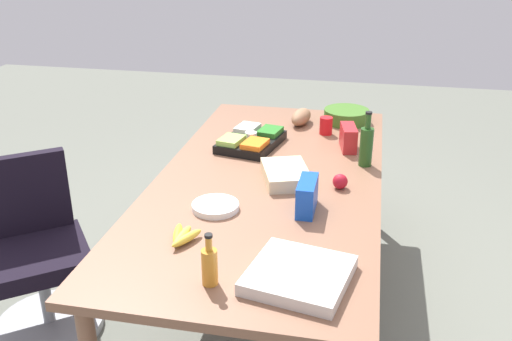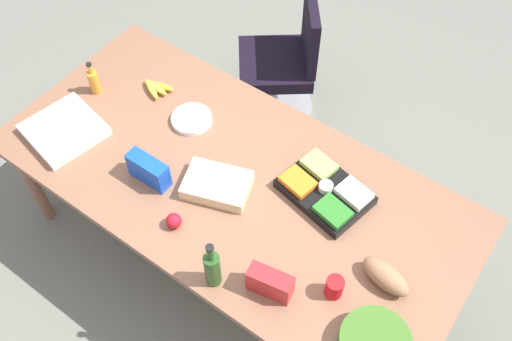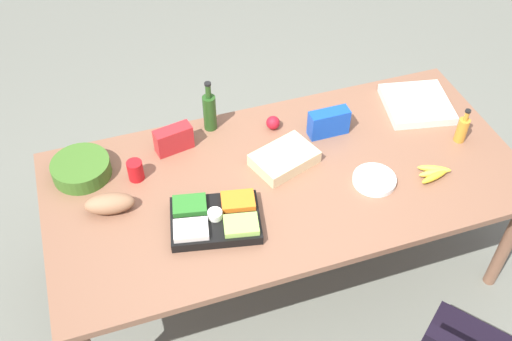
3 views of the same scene
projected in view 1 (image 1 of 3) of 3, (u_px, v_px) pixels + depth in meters
The scene contains 16 objects.
ground_plane at pixel (268, 299), 3.32m from camera, with size 10.00×10.00×0.00m, color slate.
conference_table at pixel (269, 188), 3.03m from camera, with size 2.44×1.16×0.77m.
office_chair at pixel (40, 265), 2.98m from camera, with size 0.67×0.67×0.92m.
sheet_cake at pixel (286, 174), 2.96m from camera, with size 0.32×0.22×0.07m, color beige.
paper_plate_stack at pixel (215, 206), 2.67m from camera, with size 0.22×0.22×0.03m, color white.
bread_loaf at pixel (301, 117), 3.77m from camera, with size 0.24×0.11×0.10m, color #936748.
chip_bag_blue at pixel (307, 196), 2.63m from camera, with size 0.22×0.08×0.15m, color blue.
veggie_tray at pixel (251, 140), 3.41m from camera, with size 0.47×0.38×0.09m.
wine_bottle at pixel (366, 145), 3.11m from camera, with size 0.08×0.08×0.31m.
pizza_box at pixel (299, 275), 2.13m from camera, with size 0.36×0.36×0.05m, color silver.
apple_red at pixel (340, 181), 2.87m from camera, with size 0.08×0.08×0.08m, color #B21525.
banana_bunch at pixel (182, 236), 2.40m from camera, with size 0.20×0.14×0.04m.
salad_bowl at pixel (346, 116), 3.81m from camera, with size 0.30×0.30×0.09m, color #3B6823.
red_solo_cup at pixel (326, 126), 3.60m from camera, with size 0.08×0.08×0.11m, color red.
dressing_bottle at pixel (210, 265), 2.10m from camera, with size 0.07×0.07×0.21m.
chip_bag_red at pixel (348, 138), 3.35m from camera, with size 0.20×0.08×0.14m, color red.
Camera 1 is at (-2.70, -0.49, 2.01)m, focal length 40.21 mm.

